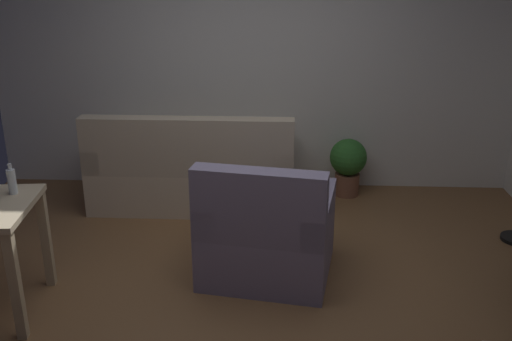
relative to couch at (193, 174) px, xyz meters
The scene contains 6 objects.
ground_plane 1.71m from the couch, 71.08° to the right, with size 5.20×4.40×0.02m, color brown.
wall_rear 1.33m from the couch, 48.40° to the left, with size 5.20×0.10×2.70m, color silver.
couch is the anchor object (origin of this frame).
potted_plant 1.51m from the couch, 11.99° to the left, with size 0.36×0.36×0.57m.
armchair 1.47m from the couch, 60.14° to the right, with size 1.02×0.97×0.92m.
bottle_clear 1.94m from the couch, 119.30° to the right, with size 0.06×0.06×0.21m.
Camera 1 is at (0.30, -3.43, 2.19)m, focal length 40.35 mm.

